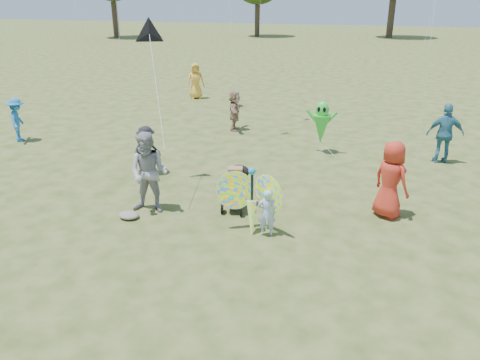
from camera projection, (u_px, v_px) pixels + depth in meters
name	position (u px, v px, depth m)	size (l,w,h in m)	color
ground	(227.00, 258.00, 9.36)	(160.00, 160.00, 0.00)	#51592B
child_girl	(267.00, 213.00, 10.08)	(0.39, 0.26, 1.07)	#9EB9DF
adult_man	(149.00, 173.00, 11.06)	(0.96, 0.75, 1.98)	#949399
grey_bag	(129.00, 215.00, 11.02)	(0.49, 0.40, 0.16)	slate
crowd_a	(391.00, 180.00, 10.83)	(0.90, 0.59, 1.85)	red
crowd_b	(147.00, 150.00, 13.54)	(0.93, 0.53, 1.44)	black
crowd_c	(445.00, 134.00, 14.39)	(1.09, 0.45, 1.86)	teal
crowd_d	(235.00, 111.00, 17.96)	(1.43, 0.45, 1.54)	#99755E
crowd_g	(196.00, 81.00, 23.51)	(0.86, 0.56, 1.76)	gold
crowd_i	(18.00, 120.00, 16.58)	(1.01, 0.58, 1.56)	#206CB1
jogging_stroller	(237.00, 185.00, 11.37)	(0.68, 1.12, 1.09)	black
butterfly_kite	(252.00, 201.00, 10.18)	(1.74, 0.75, 1.69)	#ED5625
delta_kite_rig	(149.00, 34.00, 11.93)	(1.66, 2.21, 2.82)	black
alien_kite	(321.00, 124.00, 15.29)	(1.12, 0.69, 1.74)	green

